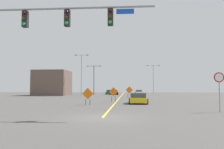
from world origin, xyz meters
The scene contains 15 objects.
ground centered at (0.00, 0.00, 0.00)m, with size 159.84×159.84×0.00m, color #4C4947.
road_centre_stripe centered at (0.00, 44.40, 0.00)m, with size 0.16×88.80×0.01m.
traffic_signal_assembly centered at (-3.92, -0.02, 5.58)m, with size 11.07×0.44×7.44m.
stop_sign centered at (8.42, 3.73, 2.10)m, with size 0.76×0.07×2.99m.
street_lamp_near_left centered at (-9.53, 38.87, 5.68)m, with size 3.28×0.24×9.84m.
street_lamp_far_right centered at (9.58, 57.47, 5.34)m, with size 4.05×0.24×9.07m.
street_lamp_far_left centered at (-7.65, 46.23, 4.73)m, with size 4.00×0.24×7.90m.
construction_sign_left_shoulder centered at (-0.29, 14.75, 1.21)m, with size 1.17×0.06×1.91m.
construction_sign_right_shoulder centered at (-2.72, 9.93, 1.14)m, with size 1.23×0.25×1.83m.
construction_sign_left_lane centered at (1.80, 27.72, 1.34)m, with size 1.34×0.19×2.11m.
car_yellow_distant centered at (2.74, 12.56, 0.59)m, with size 2.22×4.04×1.24m.
car_black_passing centered at (-2.05, 47.10, 0.62)m, with size 2.05×4.36×1.27m.
car_white_far centered at (4.56, 48.96, 0.60)m, with size 2.16×3.98×1.29m.
car_green_mid centered at (-3.69, 50.10, 0.59)m, with size 2.06×3.97×1.27m.
roadside_building_west centered at (-17.06, 40.31, 3.04)m, with size 7.88×7.88×6.07m.
Camera 1 is at (1.54, -13.61, 1.80)m, focal length 35.76 mm.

